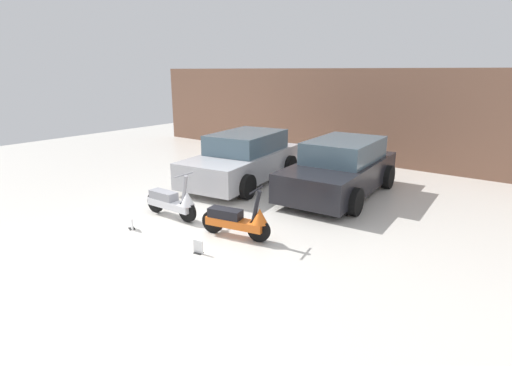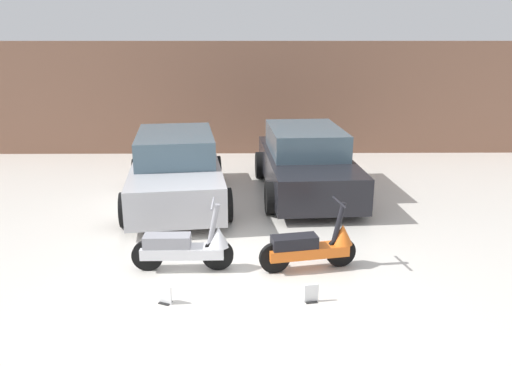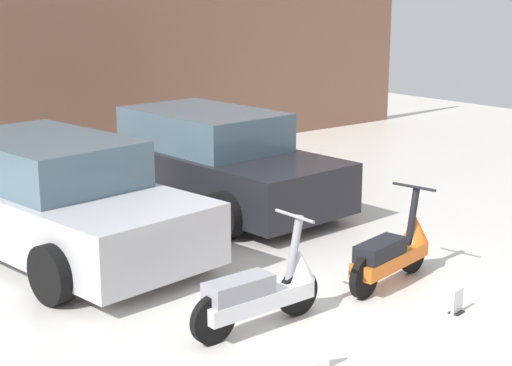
# 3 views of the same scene
# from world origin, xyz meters

# --- Properties ---
(ground_plane) EXTENTS (28.00, 28.00, 0.00)m
(ground_plane) POSITION_xyz_m (0.00, 0.00, 0.00)
(ground_plane) COLOR silver
(wall_back) EXTENTS (19.60, 0.12, 3.36)m
(wall_back) POSITION_xyz_m (0.00, 8.60, 1.68)
(wall_back) COLOR #845B47
(wall_back) RESTS_ON ground_plane
(scooter_front_left) EXTENTS (1.57, 0.56, 1.10)m
(scooter_front_left) POSITION_xyz_m (-0.89, 0.53, 0.39)
(scooter_front_left) COLOR black
(scooter_front_left) RESTS_ON ground_plane
(scooter_front_right) EXTENTS (1.53, 0.63, 1.08)m
(scooter_front_right) POSITION_xyz_m (1.05, 0.54, 0.38)
(scooter_front_right) COLOR black
(scooter_front_right) RESTS_ON ground_plane
(car_rear_left) EXTENTS (2.56, 4.58, 1.49)m
(car_rear_left) POSITION_xyz_m (-1.52, 3.94, 0.71)
(car_rear_left) COLOR #B7B7BC
(car_rear_left) RESTS_ON ground_plane
(car_rear_center) EXTENTS (2.32, 4.47, 1.48)m
(car_rear_center) POSITION_xyz_m (1.37, 4.56, 0.71)
(car_rear_center) COLOR black
(car_rear_center) RESTS_ON ground_plane
(placard_near_left_scooter) EXTENTS (0.19, 0.17, 0.26)m
(placard_near_left_scooter) POSITION_xyz_m (-1.07, -0.48, 0.11)
(placard_near_left_scooter) COLOR black
(placard_near_left_scooter) RESTS_ON ground_plane
(placard_near_right_scooter) EXTENTS (0.20, 0.14, 0.26)m
(placard_near_right_scooter) POSITION_xyz_m (0.92, -0.47, 0.11)
(placard_near_right_scooter) COLOR black
(placard_near_right_scooter) RESTS_ON ground_plane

